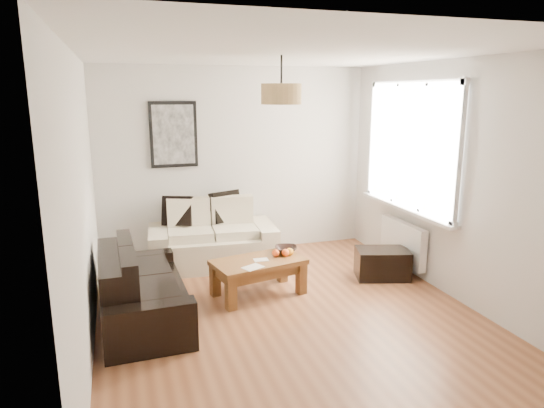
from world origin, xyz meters
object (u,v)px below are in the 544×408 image
object	(u,v)px
loveseat_cream	(212,235)
sofa_leather	(143,286)
coffee_table	(258,277)
ottoman	(382,264)

from	to	relation	value
loveseat_cream	sofa_leather	xyz separation A→B (m)	(-0.98, -1.39, -0.05)
sofa_leather	coffee_table	distance (m)	1.31
sofa_leather	coffee_table	size ratio (longest dim) A/B	1.63
sofa_leather	coffee_table	world-z (taller)	sofa_leather
sofa_leather	ottoman	xyz separation A→B (m)	(2.88, 0.26, -0.17)
loveseat_cream	ottoman	distance (m)	2.22
loveseat_cream	ottoman	xyz separation A→B (m)	(1.90, -1.13, -0.23)
loveseat_cream	coffee_table	bearing A→B (deg)	-71.15
coffee_table	ottoman	distance (m)	1.60
loveseat_cream	coffee_table	xyz separation A→B (m)	(0.30, -1.16, -0.20)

